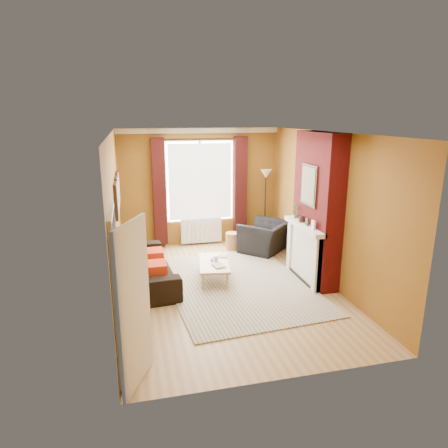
{
  "coord_description": "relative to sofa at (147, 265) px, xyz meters",
  "views": [
    {
      "loc": [
        -1.65,
        -6.62,
        3.08
      ],
      "look_at": [
        0.0,
        0.25,
        1.15
      ],
      "focal_mm": 32.0,
      "sensor_mm": 36.0,
      "label": 1
    }
  ],
  "objects": [
    {
      "name": "room_walls",
      "position": [
        2.06,
        -0.33,
        1.05
      ],
      "size": [
        3.82,
        5.54,
        2.83
      ],
      "color": "brown",
      "rests_on": "ground"
    },
    {
      "name": "book_a",
      "position": [
        1.2,
        -0.45,
        0.05
      ],
      "size": [
        0.26,
        0.31,
        0.03
      ],
      "primitive_type": "imported",
      "rotation": [
        0.0,
        0.0,
        0.2
      ],
      "color": "#999999",
      "rests_on": "coffee_table"
    },
    {
      "name": "striped_rug",
      "position": [
        1.63,
        -0.54,
        -0.32
      ],
      "size": [
        2.8,
        3.69,
        0.02
      ],
      "rotation": [
        0.0,
        0.0,
        0.08
      ],
      "color": "teal",
      "rests_on": "ground"
    },
    {
      "name": "armchair",
      "position": [
        2.76,
        1.17,
        0.02
      ],
      "size": [
        1.42,
        1.42,
        0.7
      ],
      "primitive_type": "imported",
      "rotation": [
        0.0,
        0.0,
        3.93
      ],
      "color": "black",
      "rests_on": "ground"
    },
    {
      "name": "mug",
      "position": [
        1.3,
        -0.21,
        0.08
      ],
      "size": [
        0.12,
        0.12,
        0.1
      ],
      "primitive_type": "imported",
      "rotation": [
        0.0,
        0.0,
        0.2
      ],
      "color": "#999999",
      "rests_on": "coffee_table"
    },
    {
      "name": "book_b",
      "position": [
        1.44,
        0.15,
        0.04
      ],
      "size": [
        0.29,
        0.32,
        0.02
      ],
      "primitive_type": "imported",
      "rotation": [
        0.0,
        0.0,
        -0.54
      ],
      "color": "#999999",
      "rests_on": "coffee_table"
    },
    {
      "name": "ground",
      "position": [
        1.42,
        -0.6,
        -0.33
      ],
      "size": [
        5.5,
        5.5,
        0.0
      ],
      "primitive_type": "plane",
      "color": "olive",
      "rests_on": "ground"
    },
    {
      "name": "sofa",
      "position": [
        0.0,
        0.0,
        0.0
      ],
      "size": [
        1.08,
        2.34,
        0.66
      ],
      "primitive_type": "imported",
      "rotation": [
        0.0,
        0.0,
        1.66
      ],
      "color": "black",
      "rests_on": "ground"
    },
    {
      "name": "tv_remote",
      "position": [
        1.24,
        -0.09,
        0.05
      ],
      "size": [
        0.07,
        0.16,
        0.02
      ],
      "rotation": [
        0.0,
        0.0,
        -0.17
      ],
      "color": "#262628",
      "rests_on": "coffee_table"
    },
    {
      "name": "wicker_stool",
      "position": [
        2.07,
        1.52,
        -0.14
      ],
      "size": [
        0.39,
        0.39,
        0.39
      ],
      "rotation": [
        0.0,
        0.0,
        -0.28
      ],
      "color": "#A77A48",
      "rests_on": "ground"
    },
    {
      "name": "floor_lamp",
      "position": [
        2.97,
        1.8,
        1.11
      ],
      "size": [
        0.35,
        0.35,
        1.83
      ],
      "rotation": [
        0.0,
        0.0,
        -0.39
      ],
      "color": "black",
      "rests_on": "ground"
    },
    {
      "name": "coffee_table",
      "position": [
        1.26,
        -0.2,
        -0.0
      ],
      "size": [
        0.72,
        1.17,
        0.37
      ],
      "rotation": [
        0.0,
        0.0,
        -0.16
      ],
      "color": "tan",
      "rests_on": "ground"
    }
  ]
}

